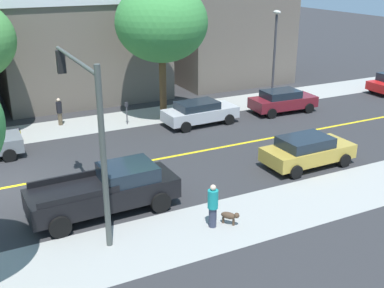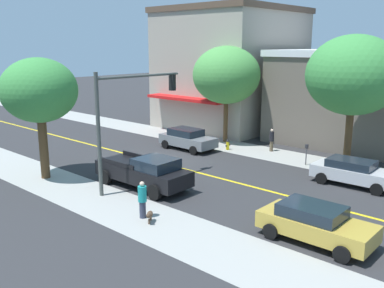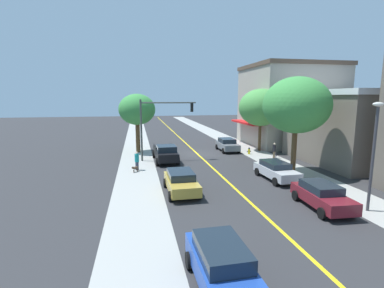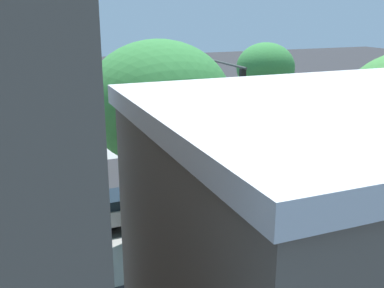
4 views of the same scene
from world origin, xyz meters
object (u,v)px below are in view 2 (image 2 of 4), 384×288
(pedestrian_teal_shirt, at_px, (142,199))
(street_tree_left_near, at_px, (226,75))
(street_tree_left_far, at_px, (353,75))
(pedestrian_black_shirt, at_px, (272,140))
(grey_sedan_left_curb, at_px, (187,139))
(street_tree_right_corner, at_px, (39,91))
(silver_sedan_left_curb, at_px, (354,172))
(small_dog, at_px, (150,215))
(parking_meter, at_px, (306,151))
(traffic_light_mast, at_px, (126,109))
(gold_sedan_right_curb, at_px, (315,223))
(fire_hydrant, at_px, (228,145))
(black_pickup_truck, at_px, (145,171))

(pedestrian_teal_shirt, bearing_deg, street_tree_left_near, -5.15)
(street_tree_left_far, bearing_deg, street_tree_left_near, -99.05)
(pedestrian_black_shirt, bearing_deg, grey_sedan_left_curb, -52.49)
(grey_sedan_left_curb, bearing_deg, pedestrian_black_shirt, 37.12)
(street_tree_right_corner, relative_size, silver_sedan_left_curb, 1.51)
(street_tree_right_corner, height_order, small_dog, street_tree_right_corner)
(parking_meter, xyz_separation_m, traffic_light_mast, (10.43, -4.97, 3.39))
(street_tree_left_near, height_order, pedestrian_teal_shirt, street_tree_left_near)
(pedestrian_teal_shirt, bearing_deg, silver_sedan_left_curb, -55.32)
(grey_sedan_left_curb, bearing_deg, gold_sedan_right_curb, -28.63)
(parking_meter, bearing_deg, street_tree_right_corner, -38.09)
(traffic_light_mast, bearing_deg, pedestrian_teal_shirt, -121.61)
(street_tree_left_near, height_order, grey_sedan_left_curb, street_tree_left_near)
(fire_hydrant, height_order, pedestrian_black_shirt, pedestrian_black_shirt)
(fire_hydrant, relative_size, pedestrian_teal_shirt, 0.45)
(street_tree_left_far, bearing_deg, gold_sedan_right_curb, 16.64)
(pedestrian_teal_shirt, bearing_deg, street_tree_right_corner, 58.87)
(street_tree_right_corner, relative_size, small_dog, 10.33)
(fire_hydrant, bearing_deg, grey_sedan_left_curb, -50.63)
(street_tree_left_far, bearing_deg, small_dog, -13.17)
(street_tree_right_corner, distance_m, grey_sedan_left_curb, 11.49)
(fire_hydrant, distance_m, pedestrian_teal_shirt, 13.60)
(grey_sedan_left_curb, height_order, black_pickup_truck, black_pickup_truck)
(parking_meter, height_order, small_dog, parking_meter)
(street_tree_right_corner, height_order, pedestrian_teal_shirt, street_tree_right_corner)
(grey_sedan_left_curb, bearing_deg, street_tree_left_far, 12.16)
(pedestrian_black_shirt, bearing_deg, small_dog, 12.64)
(street_tree_left_near, xyz_separation_m, pedestrian_black_shirt, (0.30, 4.44, -4.36))
(parking_meter, height_order, silver_sedan_left_curb, silver_sedan_left_curb)
(fire_hydrant, relative_size, small_dog, 1.15)
(grey_sedan_left_curb, height_order, pedestrian_teal_shirt, pedestrian_teal_shirt)
(gold_sedan_right_curb, xyz_separation_m, pedestrian_teal_shirt, (2.94, -6.74, 0.10))
(traffic_light_mast, bearing_deg, black_pickup_truck, -52.92)
(fire_hydrant, bearing_deg, pedestrian_black_shirt, 123.93)
(pedestrian_teal_shirt, bearing_deg, traffic_light_mast, 28.36)
(street_tree_left_near, xyz_separation_m, fire_hydrant, (2.06, 1.83, -4.85))
(street_tree_left_near, distance_m, silver_sedan_left_curb, 13.31)
(parking_meter, distance_m, grey_sedan_left_curb, 8.73)
(pedestrian_black_shirt, bearing_deg, traffic_light_mast, -5.52)
(grey_sedan_left_curb, distance_m, small_dog, 13.50)
(silver_sedan_left_curb, bearing_deg, street_tree_left_near, 159.43)
(grey_sedan_left_curb, relative_size, small_dog, 6.50)
(traffic_light_mast, distance_m, grey_sedan_left_curb, 9.81)
(pedestrian_black_shirt, xyz_separation_m, small_dog, (14.57, 3.01, -0.51))
(street_tree_left_near, relative_size, parking_meter, 5.50)
(street_tree_left_far, xyz_separation_m, traffic_light_mast, (10.72, -7.47, -1.50))
(street_tree_left_far, height_order, gold_sedan_right_curb, street_tree_left_far)
(pedestrian_black_shirt, bearing_deg, silver_sedan_left_curb, 64.98)
(street_tree_right_corner, bearing_deg, small_dog, 87.96)
(street_tree_left_far, distance_m, gold_sedan_right_curb, 11.66)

